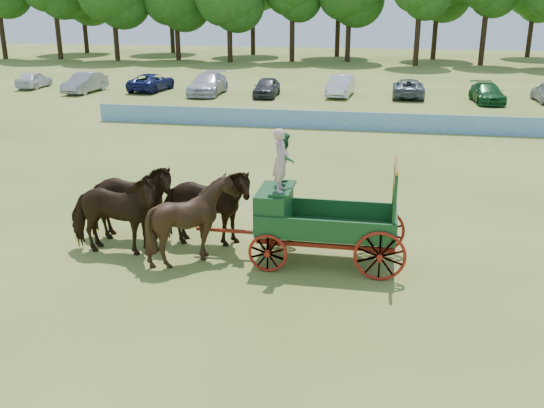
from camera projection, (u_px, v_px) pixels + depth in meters
The scene contains 8 objects.
ground at pixel (272, 250), 18.06m from camera, with size 160.00×160.00×0.00m, color #A39849.
horse_lead_left at pixel (113, 214), 17.40m from camera, with size 1.33×2.91×2.46m, color black.
horse_lead_right at pixel (129, 202), 18.42m from camera, with size 1.33×2.91×2.46m, color black.
horse_wheel_left at pixel (193, 220), 16.98m from camera, with size 1.99×2.24×2.46m, color black.
horse_wheel_right at pixel (205, 207), 18.01m from camera, with size 1.33×2.91×2.46m, color black.
farm_dray at pixel (301, 206), 16.86m from camera, with size 5.99×2.00×3.87m.
sponsor_banner at pixel (312, 120), 34.82m from camera, with size 26.00×0.08×1.05m, color #1F5EAB.
parked_cars at pixel (277, 86), 46.81m from camera, with size 42.67×7.07×1.65m.
Camera 1 is at (3.04, -16.38, 7.10)m, focal length 40.00 mm.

